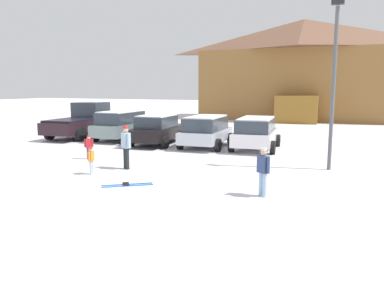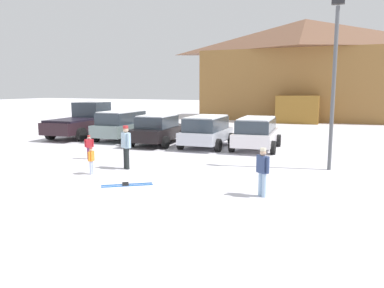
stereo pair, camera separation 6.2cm
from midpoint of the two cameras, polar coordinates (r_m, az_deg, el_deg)
The scene contains 13 objects.
ground at distance 10.39m, azimuth -17.25°, elevation -9.10°, with size 160.00×160.00×0.00m, color silver.
ski_lodge at distance 38.91m, azimuth 16.68°, elevation 10.87°, with size 19.88×10.43×9.64m.
parked_grey_wagon at distance 22.62m, azimuth -10.56°, elevation 2.95°, with size 2.32×4.08×1.73m.
parked_black_sedan at distance 20.72m, azimuth -5.06°, elevation 2.26°, with size 2.46×4.63×1.62m.
parked_silver_wagon at distance 19.59m, azimuth 2.33°, elevation 2.09°, with size 2.38×4.11×1.63m.
parked_white_suv at distance 19.13m, azimuth 9.87°, elevation 1.79°, with size 2.46×4.23×1.60m.
pickup_truck at distance 24.75m, azimuth -16.01°, elevation 3.39°, with size 2.79×5.72×2.15m.
skier_child_in_red_jacket at distance 16.84m, azimuth -15.30°, elevation -0.25°, with size 0.33×0.27×1.05m.
skier_adult_in_blue_parka at distance 14.45m, azimuth -9.90°, elevation -0.09°, with size 0.53×0.42×1.67m.
skier_child_in_orange_jacket at distance 13.89m, azimuth -14.99°, elevation -2.21°, with size 0.19×0.36×0.99m.
skier_teen_in_navy_coat at distance 10.83m, azimuth 10.87°, elevation -3.81°, with size 0.43×0.37×1.41m.
pair_of_skis at distance 12.18m, azimuth -9.78°, elevation -6.14°, with size 1.48×1.18×0.08m.
lamp_post at distance 14.88m, azimuth 20.95°, elevation 9.50°, with size 0.44×0.24×6.23m.
Camera 2 is at (6.59, -7.43, 3.09)m, focal length 35.00 mm.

